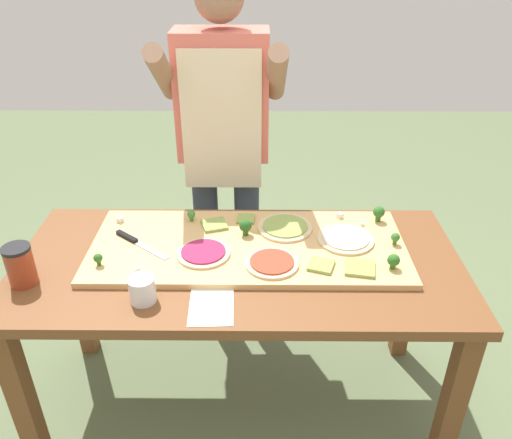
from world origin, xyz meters
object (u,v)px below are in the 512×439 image
at_px(pizza_whole_cheese_artichoke, 346,239).
at_px(broccoli_floret_front_left, 395,238).
at_px(broccoli_floret_back_right, 245,226).
at_px(cheese_crumble_d, 138,269).
at_px(pizza_slice_near_left, 321,265).
at_px(cook_center, 224,135).
at_px(recipe_note, 211,307).
at_px(sauce_jar, 20,265).
at_px(pizza_slice_center, 214,225).
at_px(pizza_whole_tomato_red, 272,263).
at_px(broccoli_floret_back_left, 191,215).
at_px(chefs_knife, 134,241).
at_px(cheese_crumble_b, 362,224).
at_px(pizza_slice_far_right, 246,219).
at_px(broccoli_floret_center_left, 394,261).
at_px(pizza_whole_beet_magenta, 203,253).
at_px(cheese_crumble_a, 340,215).
at_px(flour_cup, 142,291).
at_px(broccoli_floret_back_mid, 98,259).
at_px(pizza_slice_far_left, 360,268).
at_px(pizza_whole_pesto_green, 285,227).
at_px(cheese_crumble_c, 120,220).
at_px(broccoli_floret_center_right, 379,213).
at_px(prep_table, 239,283).

bearing_deg(pizza_whole_cheese_artichoke, broccoli_floret_front_left, -8.33).
bearing_deg(broccoli_floret_back_right, cheese_crumble_d, -146.44).
distance_m(pizza_slice_near_left, cook_center, 0.82).
height_order(broccoli_floret_front_left, recipe_note, broccoli_floret_front_left).
distance_m(pizza_whole_cheese_artichoke, cook_center, 0.75).
distance_m(sauce_jar, cook_center, 1.02).
relative_size(pizza_slice_center, recipe_note, 0.51).
height_order(pizza_whole_tomato_red, broccoli_floret_back_left, broccoli_floret_back_left).
height_order(chefs_knife, recipe_note, chefs_knife).
relative_size(cheese_crumble_b, recipe_note, 0.07).
height_order(pizza_slice_far_right, broccoli_floret_center_left, broccoli_floret_center_left).
bearing_deg(broccoli_floret_front_left, pizza_whole_cheese_artichoke, 171.67).
height_order(pizza_whole_beet_magenta, cheese_crumble_a, cheese_crumble_a).
xyz_separation_m(pizza_whole_tomato_red, pizza_slice_center, (-0.22, 0.26, -0.00)).
distance_m(pizza_slice_far_right, recipe_note, 0.52).
height_order(pizza_whole_tomato_red, cheese_crumble_d, cheese_crumble_d).
relative_size(pizza_whole_tomato_red, cheese_crumble_d, 10.61).
height_order(flour_cup, recipe_note, flour_cup).
bearing_deg(broccoli_floret_back_right, pizza_whole_beet_magenta, -137.21).
bearing_deg(broccoli_floret_back_left, broccoli_floret_back_mid, -132.82).
distance_m(pizza_slice_center, cheese_crumble_b, 0.59).
bearing_deg(pizza_slice_far_left, pizza_whole_cheese_artichoke, 97.20).
bearing_deg(broccoli_floret_back_mid, pizza_slice_far_left, -1.05).
height_order(pizza_whole_pesto_green, cheese_crumble_c, cheese_crumble_c).
bearing_deg(cheese_crumble_b, pizza_whole_beet_magenta, -160.86).
relative_size(pizza_whole_cheese_artichoke, pizza_whole_beet_magenta, 1.09).
relative_size(pizza_slice_far_right, broccoli_floret_front_left, 1.43).
distance_m(pizza_whole_cheese_artichoke, cheese_crumble_d, 0.77).
xyz_separation_m(pizza_slice_near_left, broccoli_floret_front_left, (0.29, 0.15, 0.02)).
distance_m(pizza_whole_beet_magenta, sauce_jar, 0.62).
bearing_deg(pizza_whole_tomato_red, cheese_crumble_b, 36.52).
height_order(broccoli_floret_center_right, cheese_crumble_a, broccoli_floret_center_right).
bearing_deg(prep_table, chefs_knife, 168.77).
height_order(pizza_slice_center, broccoli_floret_back_left, broccoli_floret_back_left).
distance_m(pizza_whole_pesto_green, cook_center, 0.56).
distance_m(pizza_slice_center, pizza_slice_far_left, 0.60).
xyz_separation_m(pizza_whole_pesto_green, cheese_crumble_c, (-0.66, 0.05, 0.00)).
relative_size(pizza_whole_pesto_green, flour_cup, 2.46).
distance_m(broccoli_floret_back_mid, cheese_crumble_d, 0.15).
height_order(pizza_whole_pesto_green, broccoli_floret_back_right, broccoli_floret_back_right).
relative_size(pizza_slice_far_right, recipe_note, 0.38).
relative_size(pizza_slice_far_left, flour_cup, 1.17).
height_order(pizza_slice_far_left, sauce_jar, sauce_jar).
bearing_deg(pizza_slice_near_left, broccoli_floret_back_left, 147.28).
height_order(pizza_slice_far_right, pizza_slice_near_left, same).
bearing_deg(cheese_crumble_a, cheese_crumble_b, -37.06).
xyz_separation_m(broccoli_floret_back_right, cheese_crumble_b, (0.46, 0.07, -0.03)).
bearing_deg(pizza_slice_far_right, pizza_whole_beet_magenta, -120.46).
distance_m(pizza_whole_cheese_artichoke, cheese_crumble_a, 0.17).
bearing_deg(prep_table, broccoli_floret_back_left, 129.46).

